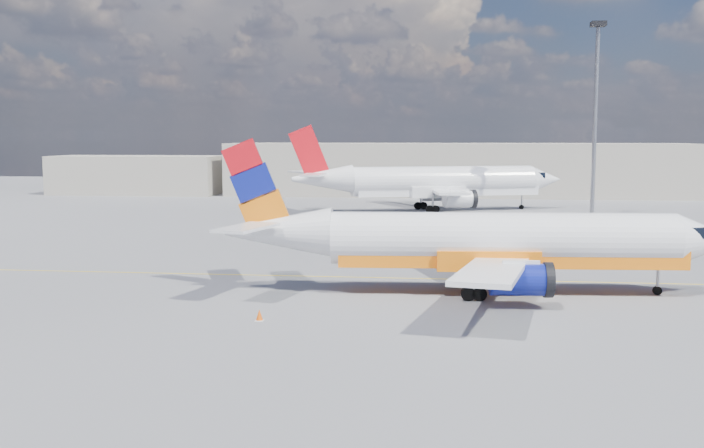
# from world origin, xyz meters

# --- Properties ---
(ground) EXTENTS (240.00, 240.00, 0.00)m
(ground) POSITION_xyz_m (0.00, 0.00, 0.00)
(ground) COLOR slate
(ground) RESTS_ON ground
(taxi_line) EXTENTS (70.00, 0.15, 0.01)m
(taxi_line) POSITION_xyz_m (0.00, 3.00, 0.01)
(taxi_line) COLOR yellow
(taxi_line) RESTS_ON ground
(terminal_main) EXTENTS (70.00, 14.00, 8.00)m
(terminal_main) POSITION_xyz_m (5.00, 75.00, 4.00)
(terminal_main) COLOR #A9A292
(terminal_main) RESTS_ON ground
(terminal_annex) EXTENTS (26.00, 10.00, 6.00)m
(terminal_annex) POSITION_xyz_m (-45.00, 72.00, 3.00)
(terminal_annex) COLOR #A9A292
(terminal_annex) RESTS_ON ground
(main_jet) EXTENTS (30.04, 23.71, 9.10)m
(main_jet) POSITION_xyz_m (5.49, -1.34, 3.03)
(main_jet) COLOR white
(main_jet) RESTS_ON ground
(second_jet) EXTENTS (34.42, 26.15, 10.45)m
(second_jet) POSITION_xyz_m (2.00, 48.79, 3.48)
(second_jet) COLOR white
(second_jet) RESTS_ON ground
(traffic_cone) EXTENTS (0.41, 0.41, 0.57)m
(traffic_cone) POSITION_xyz_m (-6.02, -9.54, 0.28)
(traffic_cone) COLOR white
(traffic_cone) RESTS_ON ground
(floodlight_mast) EXTENTS (1.56, 1.56, 21.32)m
(floodlight_mast) POSITION_xyz_m (19.34, 41.14, 12.78)
(floodlight_mast) COLOR gray
(floodlight_mast) RESTS_ON ground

